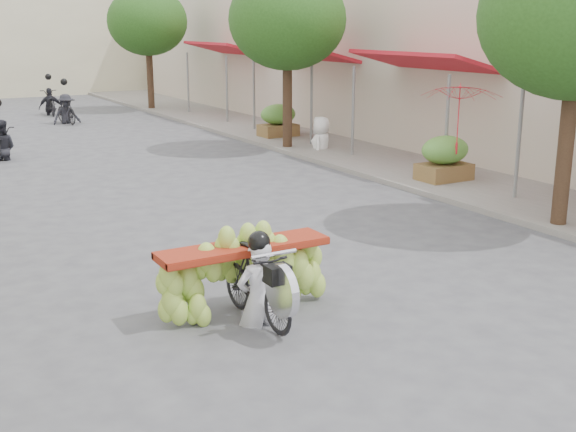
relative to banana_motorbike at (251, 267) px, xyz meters
The scene contains 13 objects.
ground 3.47m from the banana_motorbike, 66.51° to the right, with size 120.00×120.00×0.00m, color #4F4F54.
sidewalk_right 14.54m from the banana_motorbike, 54.87° to the left, with size 4.00×60.00×0.12m, color gray.
shophouse_row_right 17.37m from the banana_motorbike, 39.17° to the left, with size 9.77×40.00×6.00m.
street_tree_mid 13.18m from the banana_motorbike, 58.15° to the left, with size 3.40×3.40×5.25m.
street_tree_far 24.05m from the banana_motorbike, 73.54° to the left, with size 3.40×3.40×5.25m.
produce_crate_mid 8.99m from the banana_motorbike, 32.83° to the left, with size 1.20×0.88×1.16m.
produce_crate_far 14.93m from the banana_motorbike, 59.59° to the left, with size 1.20×0.88×1.16m.
banana_motorbike is the anchor object (origin of this frame).
market_umbrella 8.89m from the banana_motorbike, 30.37° to the left, with size 2.19×2.19×1.62m.
pedestrian 12.58m from the banana_motorbike, 53.57° to the left, with size 1.05×1.03×1.87m.
bg_motorbike_a 13.54m from the banana_motorbike, 93.89° to the left, with size 1.11×1.64×1.95m.
bg_motorbike_b 20.46m from the banana_motorbike, 83.05° to the left, with size 1.13×1.74×1.95m.
bg_motorbike_c 23.57m from the banana_motorbike, 83.75° to the left, with size 1.02×1.84×1.95m.
Camera 1 is at (-5.26, -4.59, 3.64)m, focal length 45.00 mm.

